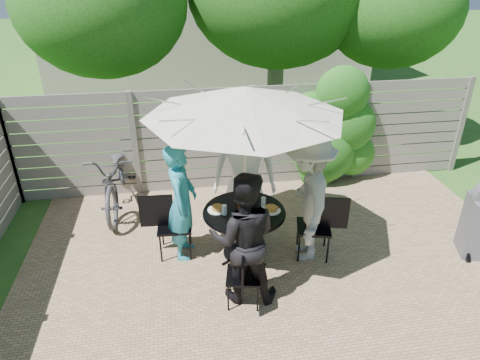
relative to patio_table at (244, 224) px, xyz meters
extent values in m
plane|color=#2B551A|center=(0.47, -0.95, -0.50)|extent=(60.00, 60.00, 0.00)
cube|color=tan|center=(0.47, -0.45, -0.49)|extent=(7.00, 6.00, 0.02)
cube|color=gray|center=(0.47, 2.05, 0.42)|extent=(8.00, 0.10, 1.85)
ellipsoid|color=#1A5A14|center=(1.87, 1.90, 0.40)|extent=(1.20, 0.70, 1.80)
ellipsoid|color=#174610|center=(-2.03, 4.05, 2.47)|extent=(3.20, 3.20, 2.72)
ellipsoid|color=#174610|center=(3.67, 3.85, 2.33)|extent=(2.80, 2.80, 2.38)
cylinder|color=black|center=(0.00, 0.00, 0.20)|extent=(1.27, 1.27, 0.03)
cylinder|color=black|center=(0.00, 0.00, -0.15)|extent=(0.08, 0.08, 0.70)
cylinder|color=black|center=(0.00, 0.00, -0.48)|extent=(0.59, 0.59, 0.04)
cylinder|color=silver|center=(0.00, 0.00, 0.64)|extent=(0.04, 0.04, 2.27)
cone|color=beige|center=(0.00, 0.00, 1.72)|extent=(2.86, 2.86, 0.35)
cube|color=black|center=(0.16, 0.94, -0.09)|extent=(0.47, 0.47, 0.03)
cube|color=black|center=(0.20, 1.14, 0.13)|extent=(0.09, 0.40, 0.41)
imported|color=white|center=(0.14, 0.82, 0.45)|extent=(1.02, 0.76, 1.91)
cube|color=black|center=(-0.94, 0.16, -0.03)|extent=(0.48, 0.48, 0.04)
cube|color=black|center=(-1.16, 0.18, 0.22)|extent=(0.46, 0.06, 0.47)
imported|color=teal|center=(-0.82, 0.14, 0.33)|extent=(0.50, 0.67, 1.66)
cube|color=black|center=(-0.16, -0.94, -0.10)|extent=(0.47, 0.47, 0.03)
cube|color=black|center=(-0.20, -1.13, 0.12)|extent=(0.10, 0.39, 0.41)
imported|color=black|center=(-0.14, -0.82, 0.34)|extent=(0.92, 0.77, 1.68)
cube|color=black|center=(0.94, -0.16, -0.04)|extent=(0.54, 0.54, 0.04)
cube|color=black|center=(1.15, -0.22, 0.20)|extent=(0.44, 0.14, 0.46)
imported|color=#A0A09C|center=(0.82, -0.14, 0.41)|extent=(0.87, 1.28, 1.83)
cylinder|color=white|center=(0.06, 0.35, 0.22)|extent=(0.26, 0.26, 0.01)
cylinder|color=#B48635|center=(0.06, 0.35, 0.26)|extent=(0.15, 0.15, 0.05)
cylinder|color=white|center=(-0.35, 0.06, 0.22)|extent=(0.26, 0.26, 0.01)
cylinder|color=#B48635|center=(-0.35, 0.06, 0.26)|extent=(0.15, 0.15, 0.05)
cylinder|color=white|center=(-0.06, -0.35, 0.22)|extent=(0.26, 0.26, 0.01)
cylinder|color=#B48635|center=(-0.06, -0.35, 0.26)|extent=(0.15, 0.15, 0.05)
cylinder|color=white|center=(0.35, -0.06, 0.22)|extent=(0.26, 0.26, 0.01)
cylinder|color=#B48635|center=(0.35, -0.06, 0.26)|extent=(0.15, 0.15, 0.05)
cylinder|color=white|center=(0.13, -0.33, 0.22)|extent=(0.24, 0.24, 0.01)
cylinder|color=#B48635|center=(0.13, -0.33, 0.26)|extent=(0.14, 0.14, 0.05)
cylinder|color=silver|center=(-0.06, 0.27, 0.29)|extent=(0.07, 0.07, 0.14)
cylinder|color=silver|center=(-0.27, -0.06, 0.29)|extent=(0.07, 0.07, 0.14)
cylinder|color=silver|center=(0.06, -0.27, 0.29)|extent=(0.07, 0.07, 0.14)
cylinder|color=silver|center=(0.27, 0.06, 0.29)|extent=(0.07, 0.07, 0.14)
cylinder|color=#59280C|center=(-0.05, 0.06, 0.30)|extent=(0.09, 0.09, 0.16)
cylinder|color=#C6B293|center=(0.14, 0.20, 0.28)|extent=(0.08, 0.08, 0.12)
imported|color=#333338|center=(-1.82, 1.65, 0.04)|extent=(0.81, 2.08, 1.08)
camera|label=1|loc=(-0.82, -4.82, 3.21)|focal=32.00mm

